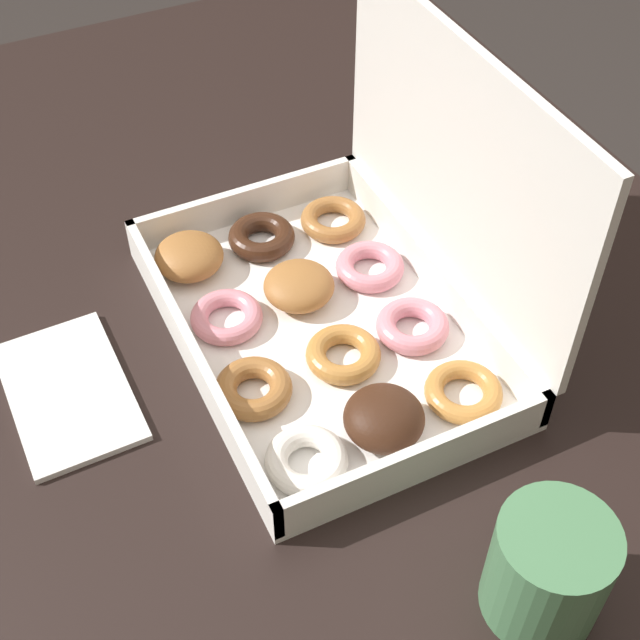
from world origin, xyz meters
The scene contains 4 objects.
dining_table centered at (0.00, 0.00, 0.64)m, with size 1.25×0.95×0.73m.
donut_box centered at (-0.02, 0.10, 0.77)m, with size 0.34×0.24×0.24m.
coffee_mug centered at (0.26, 0.10, 0.77)m, with size 0.08×0.08×0.09m.
paper_napkin centered at (-0.05, -0.13, 0.73)m, with size 0.15×0.09×0.01m.
Camera 1 is at (0.45, -0.15, 1.29)m, focal length 50.00 mm.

